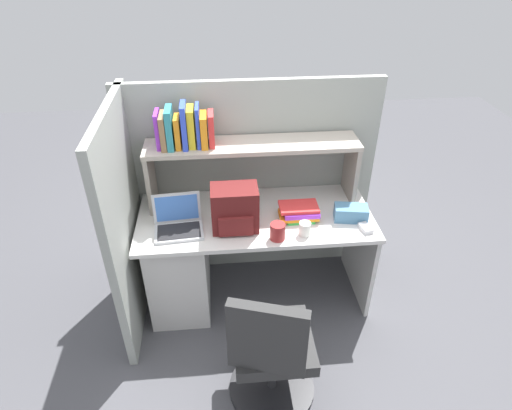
# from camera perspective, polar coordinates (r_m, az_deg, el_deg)

# --- Properties ---
(ground_plane) EXTENTS (8.00, 8.00, 0.00)m
(ground_plane) POSITION_cam_1_polar(r_m,az_deg,el_deg) (3.44, -0.08, -11.37)
(ground_plane) COLOR #4C4C51
(desk) EXTENTS (1.60, 0.70, 0.73)m
(desk) POSITION_cam_1_polar(r_m,az_deg,el_deg) (3.17, -7.17, -6.58)
(desk) COLOR silver
(desk) RESTS_ON ground_plane
(cubicle_partition_rear) EXTENTS (1.84, 0.05, 1.55)m
(cubicle_partition_rear) POSITION_cam_1_polar(r_m,az_deg,el_deg) (3.26, -0.70, 3.09)
(cubicle_partition_rear) COLOR #939991
(cubicle_partition_rear) RESTS_ON ground_plane
(cubicle_partition_left) EXTENTS (0.05, 1.06, 1.55)m
(cubicle_partition_left) POSITION_cam_1_polar(r_m,az_deg,el_deg) (2.96, -16.61, -2.06)
(cubicle_partition_left) COLOR #939991
(cubicle_partition_left) RESTS_ON ground_plane
(overhead_hutch) EXTENTS (1.44, 0.28, 0.45)m
(overhead_hutch) POSITION_cam_1_polar(r_m,az_deg,el_deg) (2.96, -0.45, 6.43)
(overhead_hutch) COLOR gray
(overhead_hutch) RESTS_ON desk
(reference_books_on_shelf) EXTENTS (0.37, 0.18, 0.29)m
(reference_books_on_shelf) POSITION_cam_1_polar(r_m,az_deg,el_deg) (2.86, -9.38, 9.89)
(reference_books_on_shelf) COLOR purple
(reference_books_on_shelf) RESTS_ON overhead_hutch
(laptop) EXTENTS (0.33, 0.28, 0.22)m
(laptop) POSITION_cam_1_polar(r_m,az_deg,el_deg) (2.86, -10.18, -2.29)
(laptop) COLOR #B7BABF
(laptop) RESTS_ON desk
(backpack) EXTENTS (0.30, 0.23, 0.30)m
(backpack) POSITION_cam_1_polar(r_m,az_deg,el_deg) (2.78, -2.80, -0.52)
(backpack) COLOR #591919
(backpack) RESTS_ON desk
(computer_mouse) EXTENTS (0.08, 0.12, 0.03)m
(computer_mouse) POSITION_cam_1_polar(r_m,az_deg,el_deg) (2.91, 14.20, -2.97)
(computer_mouse) COLOR silver
(computer_mouse) RESTS_ON desk
(paper_cup) EXTENTS (0.08, 0.08, 0.09)m
(paper_cup) POSITION_cam_1_polar(r_m,az_deg,el_deg) (2.79, 6.43, -3.13)
(paper_cup) COLOR white
(paper_cup) RESTS_ON desk
(tissue_box) EXTENTS (0.24, 0.16, 0.10)m
(tissue_box) POSITION_cam_1_polar(r_m,az_deg,el_deg) (2.98, 12.35, -1.03)
(tissue_box) COLOR teal
(tissue_box) RESTS_ON desk
(snack_canister) EXTENTS (0.10, 0.10, 0.11)m
(snack_canister) POSITION_cam_1_polar(r_m,az_deg,el_deg) (2.74, 2.86, -3.49)
(snack_canister) COLOR maroon
(snack_canister) RESTS_ON desk
(desk_book_stack) EXTENTS (0.26, 0.18, 0.10)m
(desk_book_stack) POSITION_cam_1_polar(r_m,az_deg,el_deg) (2.93, 5.72, -0.87)
(desk_book_stack) COLOR green
(desk_book_stack) RESTS_ON desk
(office_chair) EXTENTS (0.52, 0.54, 0.93)m
(office_chair) POSITION_cam_1_polar(r_m,az_deg,el_deg) (2.56, 2.02, -19.21)
(office_chair) COLOR black
(office_chair) RESTS_ON ground_plane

